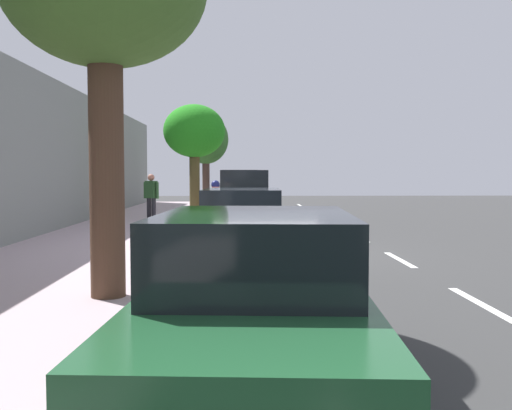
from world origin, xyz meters
name	(u,v)px	position (x,y,z in m)	size (l,w,h in m)	color
ground	(267,254)	(0.00, 0.00, 0.00)	(67.62, 67.62, 0.00)	#343434
sidewalk	(97,251)	(3.85, 0.00, 0.08)	(4.36, 42.26, 0.16)	#B39DA4
curb_edge	(197,251)	(1.60, 0.00, 0.08)	(0.16, 42.26, 0.16)	gray
lane_stripe_centre	(377,247)	(-2.78, -1.13, 0.00)	(0.14, 40.00, 0.01)	white
lane_stripe_bike_edge	(262,254)	(0.13, 0.00, 0.00)	(0.12, 42.26, 0.01)	white
parked_suv_grey_nearest	(242,189)	(0.53, -16.21, 1.03)	(2.15, 4.79, 1.99)	slate
parked_pickup_tan_second	(245,198)	(0.43, -9.17, 0.90)	(2.13, 5.35, 1.95)	tan
parked_sedan_silver_mid	(242,226)	(0.58, 1.25, 0.75)	(1.95, 4.46, 1.52)	#B7BABF
parked_sedan_green_far	(255,305)	(0.49, 8.46, 0.75)	(2.06, 4.51, 1.52)	#1E512D
bicycle_at_curb	(222,225)	(1.13, -3.25, 0.37)	(1.63, 0.71, 0.74)	black
cyclist_with_backpack	(215,203)	(1.36, -3.70, 0.99)	(0.49, 0.59, 1.63)	#C6B284
street_tree_near_cyclist	(206,140)	(2.42, -17.78, 3.56)	(2.38, 2.38, 4.76)	#4D372F
street_tree_mid_block	(194,133)	(2.42, -10.01, 3.43)	(2.44, 2.44, 4.38)	brown
pedestrian_on_phone	(151,195)	(3.65, -6.77, 1.09)	(0.55, 0.39, 1.65)	black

